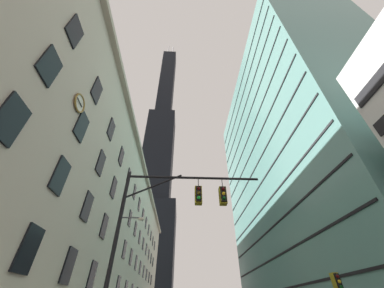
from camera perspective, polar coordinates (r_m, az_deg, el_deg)
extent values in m
cube|color=beige|center=(45.06, -26.16, -21.08)|extent=(17.86, 74.65, 23.93)
cube|color=#B2A893|center=(46.60, -11.75, -9.38)|extent=(0.70, 74.65, 0.60)
cube|color=black|center=(14.64, -37.20, -21.17)|extent=(0.14, 1.40, 2.20)
cube|color=black|center=(19.01, -29.81, -26.11)|extent=(0.14, 1.40, 2.20)
cube|color=black|center=(23.63, -24.94, -28.98)|extent=(0.14, 1.40, 2.20)
cube|color=black|center=(28.37, -21.54, -30.79)|extent=(0.14, 1.40, 2.20)
cube|color=black|center=(33.20, -19.03, -32.03)|extent=(0.14, 1.40, 2.20)
cube|color=black|center=(12.51, -40.09, 5.04)|extent=(0.14, 1.40, 2.20)
cube|color=black|center=(15.92, -31.51, -7.15)|extent=(0.14, 1.40, 2.20)
cube|color=black|center=(20.01, -26.00, -14.65)|extent=(0.14, 1.40, 2.20)
cube|color=black|center=(24.44, -22.23, -19.45)|extent=(0.14, 1.40, 2.20)
cube|color=black|center=(29.05, -19.50, -22.71)|extent=(0.14, 1.40, 2.20)
cube|color=black|center=(33.78, -17.45, -25.04)|extent=(0.14, 1.40, 2.20)
cube|color=black|center=(38.57, -15.86, -26.77)|extent=(0.14, 1.40, 2.20)
cube|color=black|center=(43.41, -14.58, -28.11)|extent=(0.14, 1.40, 2.20)
cube|color=black|center=(48.29, -13.54, -29.17)|extent=(0.14, 1.40, 2.20)
cube|color=black|center=(53.19, -12.67, -30.03)|extent=(0.14, 1.40, 2.20)
cube|color=black|center=(58.10, -11.94, -30.74)|extent=(0.14, 1.40, 2.20)
cube|color=black|center=(63.03, -11.32, -31.33)|extent=(0.14, 1.40, 2.20)
cube|color=black|center=(67.97, -10.78, -31.84)|extent=(0.14, 1.40, 2.20)
cube|color=black|center=(15.19, -33.50, 16.86)|extent=(0.14, 1.40, 2.20)
cube|color=black|center=(18.10, -27.21, 4.20)|extent=(0.14, 1.40, 2.20)
cube|color=black|center=(21.78, -23.00, -4.62)|extent=(0.14, 1.40, 2.20)
cube|color=black|center=(25.91, -20.02, -10.75)|extent=(0.14, 1.40, 2.20)
cube|color=black|center=(30.30, -17.81, -15.13)|extent=(0.14, 1.40, 2.20)
cube|color=black|center=(34.86, -16.11, -18.38)|extent=(0.14, 1.40, 2.20)
cube|color=black|center=(39.52, -14.76, -20.85)|extent=(0.14, 1.40, 2.20)
cube|color=black|center=(44.26, -13.67, -22.80)|extent=(0.14, 1.40, 2.20)
cube|color=black|center=(49.05, -12.76, -24.35)|extent=(0.14, 1.40, 2.20)
cube|color=black|center=(53.88, -12.00, -25.63)|extent=(0.14, 1.40, 2.20)
cube|color=black|center=(58.74, -11.36, -26.69)|extent=(0.14, 1.40, 2.20)
cube|color=black|center=(63.61, -10.80, -27.59)|extent=(0.14, 1.40, 2.20)
cube|color=black|center=(68.51, -10.32, -28.36)|extent=(0.14, 1.40, 2.20)
cube|color=black|center=(18.45, -28.61, 24.72)|extent=(0.14, 1.40, 2.20)
cube|color=black|center=(20.91, -23.88, 12.80)|extent=(0.14, 1.40, 2.20)
cube|color=black|center=(24.17, -20.60, 3.69)|extent=(0.14, 1.40, 2.20)
cube|color=black|center=(27.95, -18.20, -3.13)|extent=(0.14, 1.40, 2.20)
cube|color=black|center=(32.06, -16.38, -8.26)|extent=(0.14, 1.40, 2.20)
cube|color=black|center=(36.40, -14.95, -12.19)|extent=(0.14, 1.40, 2.20)
cube|color=black|center=(40.89, -13.80, -15.26)|extent=(0.14, 1.40, 2.20)
cube|color=black|center=(45.48, -12.86, -17.72)|extent=(0.14, 1.40, 2.20)
cube|color=black|center=(50.16, -12.07, -19.72)|extent=(0.14, 1.40, 2.20)
cube|color=black|center=(54.89, -11.40, -21.37)|extent=(0.14, 1.40, 2.20)
cube|color=black|center=(59.66, -10.83, -22.76)|extent=(0.14, 1.40, 2.20)
cube|color=black|center=(64.47, -10.33, -23.94)|extent=(0.14, 1.40, 2.20)
cube|color=black|center=(69.31, -9.89, -24.95)|extent=(0.14, 1.40, 2.20)
torus|color=olive|center=(17.81, -27.53, 9.52)|extent=(0.13, 1.44, 1.44)
cylinder|color=silver|center=(17.83, -27.65, 9.51)|extent=(0.05, 1.24, 1.24)
cube|color=black|center=(17.90, -27.28, 9.13)|extent=(0.03, 0.37, 0.09)
cube|color=black|center=(17.64, -27.72, 10.13)|extent=(0.03, 0.55, 0.06)
cube|color=black|center=(111.13, -11.84, -26.73)|extent=(24.44, 24.44, 43.97)
cube|color=black|center=(132.20, -8.88, -3.25)|extent=(17.11, 17.11, 63.95)
cube|color=black|center=(182.68, -6.65, 15.61)|extent=(11.00, 11.00, 79.94)
cylinder|color=silver|center=(224.39, -6.28, 23.12)|extent=(1.20, 1.20, 18.85)
cylinder|color=silver|center=(224.09, -5.06, 23.12)|extent=(1.20, 1.20, 18.85)
cube|color=slate|center=(49.37, 24.77, -4.12)|extent=(16.18, 45.36, 52.47)
cube|color=black|center=(39.62, 20.66, -26.49)|extent=(0.12, 44.36, 0.24)
cube|color=black|center=(40.47, 19.34, -21.03)|extent=(0.12, 44.36, 0.24)
cube|color=black|center=(41.69, 18.18, -15.83)|extent=(0.12, 44.36, 0.24)
cube|color=black|center=(43.25, 17.14, -10.96)|extent=(0.12, 44.36, 0.24)
cube|color=black|center=(45.11, 16.21, -6.46)|extent=(0.12, 44.36, 0.24)
cube|color=black|center=(47.24, 15.38, -2.33)|extent=(0.12, 44.36, 0.24)
cube|color=black|center=(49.59, 14.62, 1.42)|extent=(0.12, 44.36, 0.24)
cube|color=black|center=(52.15, 13.93, 4.81)|extent=(0.12, 44.36, 0.24)
cube|color=black|center=(54.88, 13.31, 7.88)|extent=(0.12, 44.36, 0.24)
cube|color=black|center=(57.76, 12.73, 10.65)|extent=(0.12, 44.36, 0.24)
cube|color=black|center=(60.77, 12.21, 13.15)|extent=(0.12, 44.36, 0.24)
cylinder|color=black|center=(12.16, -19.70, -23.50)|extent=(0.20, 0.20, 7.93)
cylinder|color=black|center=(13.09, 0.51, -8.95)|extent=(7.76, 0.14, 0.14)
cylinder|color=black|center=(12.90, -10.04, -10.91)|extent=(3.19, 0.10, 1.61)
cylinder|color=black|center=(12.96, 1.68, -10.13)|extent=(0.04, 0.04, 0.60)
cube|color=black|center=(12.63, 1.74, -13.14)|extent=(0.30, 0.30, 0.90)
cube|color=olive|center=(12.78, 1.69, -13.46)|extent=(0.40, 0.40, 1.04)
sphere|color=#450808|center=(12.61, 1.77, -11.68)|extent=(0.20, 0.20, 0.20)
sphere|color=#4B3A08|center=(12.48, 1.79, -12.83)|extent=(0.20, 0.20, 0.20)
sphere|color=green|center=(12.37, 1.82, -14.00)|extent=(0.20, 0.20, 0.20)
cylinder|color=black|center=(13.14, 7.98, -10.17)|extent=(0.04, 0.04, 0.60)
cube|color=black|center=(12.81, 8.27, -13.14)|extent=(0.30, 0.30, 0.90)
cube|color=olive|center=(12.96, 8.15, -13.45)|extent=(0.40, 0.40, 1.04)
sphere|color=#450808|center=(12.79, 8.27, -11.69)|extent=(0.20, 0.20, 0.20)
sphere|color=yellow|center=(12.67, 8.39, -12.83)|extent=(0.20, 0.20, 0.20)
sphere|color=#083D10|center=(12.55, 8.51, -13.98)|extent=(0.20, 0.20, 0.20)
cube|color=black|center=(19.04, 34.14, -27.92)|extent=(0.30, 0.30, 0.90)
cube|color=olive|center=(19.18, 33.87, -28.05)|extent=(0.40, 0.40, 1.04)
sphere|color=#450808|center=(18.93, 34.07, -27.00)|extent=(0.20, 0.20, 0.20)
sphere|color=yellow|center=(18.91, 34.40, -27.80)|extent=(0.20, 0.20, 0.20)
sphere|color=#083D10|center=(18.89, 34.74, -28.59)|extent=(0.20, 0.20, 0.20)
cylinder|color=#47474C|center=(19.14, -20.81, -28.33)|extent=(0.18, 0.18, 7.73)
cylinder|color=#47474C|center=(19.78, -15.84, -18.22)|extent=(1.72, 0.10, 0.10)
ellipsoid|color=#EFE5C6|center=(19.58, -13.32, -18.73)|extent=(0.56, 0.32, 0.24)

